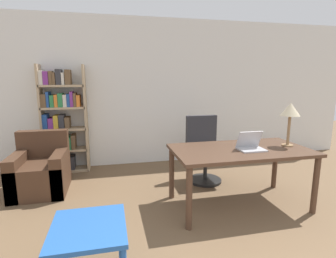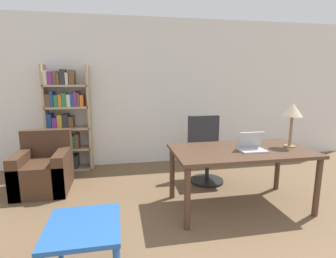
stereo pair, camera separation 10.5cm
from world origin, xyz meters
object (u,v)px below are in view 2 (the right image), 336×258
at_px(office_chair, 206,152).
at_px(bookshelf, 65,121).
at_px(table_lamp, 293,112).
at_px(side_table_blue, 84,234).
at_px(laptop, 251,146).
at_px(armchair, 44,170).
at_px(desk, 241,156).

relative_size(office_chair, bookshelf, 0.56).
xyz_separation_m(office_chair, bookshelf, (-2.25, 0.94, 0.41)).
bearing_deg(table_lamp, side_table_blue, -157.52).
relative_size(laptop, table_lamp, 0.56).
bearing_deg(armchair, desk, -21.71).
xyz_separation_m(side_table_blue, armchair, (-0.81, 2.03, -0.16)).
height_order(laptop, table_lamp, table_lamp).
relative_size(desk, bookshelf, 0.92).
relative_size(table_lamp, office_chair, 0.54).
height_order(table_lamp, side_table_blue, table_lamp).
relative_size(table_lamp, bookshelf, 0.30).
bearing_deg(bookshelf, office_chair, -22.59).
xyz_separation_m(table_lamp, office_chair, (-0.80, 0.91, -0.73)).
height_order(table_lamp, office_chair, table_lamp).
height_order(desk, bookshelf, bookshelf).
bearing_deg(table_lamp, office_chair, 131.38).
bearing_deg(office_chair, bookshelf, 157.41).
bearing_deg(bookshelf, side_table_blue, -77.79).
height_order(desk, office_chair, office_chair).
relative_size(office_chair, side_table_blue, 1.73).
relative_size(table_lamp, armchair, 0.66).
distance_m(armchair, bookshelf, 1.04).
bearing_deg(side_table_blue, bookshelf, 102.21).
relative_size(armchair, bookshelf, 0.46).
xyz_separation_m(desk, table_lamp, (0.67, 0.00, 0.54)).
bearing_deg(bookshelf, desk, -37.82).
height_order(armchair, bookshelf, bookshelf).
bearing_deg(table_lamp, laptop, -172.46).
bearing_deg(desk, table_lamp, 0.37).
bearing_deg(laptop, office_chair, 103.06).
bearing_deg(side_table_blue, laptop, 26.59).
relative_size(office_chair, armchair, 1.22).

